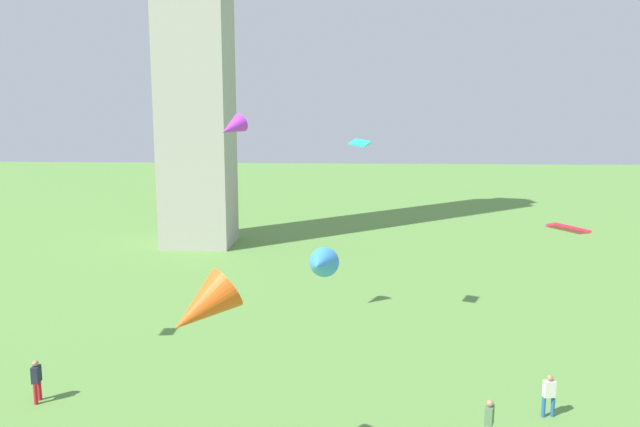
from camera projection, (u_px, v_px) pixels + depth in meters
The scene contains 8 objects.
person_0 at pixel (37, 379), 24.50m from camera, with size 0.28×0.51×1.66m.
person_1 at pixel (489, 420), 21.28m from camera, with size 0.38×0.49×1.64m.
person_2 at pixel (549, 393), 23.36m from camera, with size 0.49×0.31×1.59m.
kite_flying_0 at pixel (360, 143), 31.19m from camera, with size 1.13×1.34×0.36m.
kite_flying_1 at pixel (320, 264), 15.27m from camera, with size 0.86×1.20×0.87m.
kite_flying_2 at pixel (568, 228), 14.33m from camera, with size 0.86×1.19×0.44m.
kite_flying_3 at pixel (202, 307), 17.88m from camera, with size 2.57×2.38×2.04m.
kite_flying_5 at pixel (232, 128), 30.46m from camera, with size 1.60×1.72×1.27m.
Camera 1 is at (0.61, -1.41, 11.16)m, focal length 36.66 mm.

